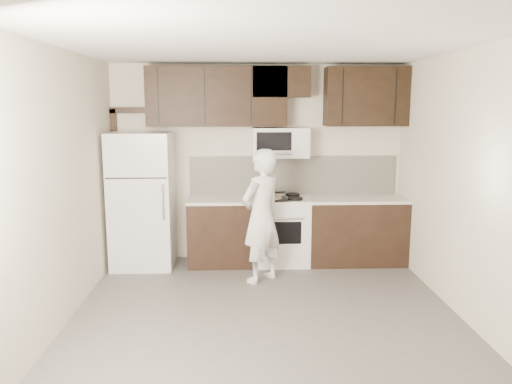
{
  "coord_description": "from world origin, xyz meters",
  "views": [
    {
      "loc": [
        -0.28,
        -4.68,
        2.15
      ],
      "look_at": [
        -0.07,
        0.9,
        1.17
      ],
      "focal_mm": 35.0,
      "sensor_mm": 36.0,
      "label": 1
    }
  ],
  "objects": [
    {
      "name": "refrigerator",
      "position": [
        -1.55,
        1.89,
        0.9
      ],
      "size": [
        0.8,
        0.76,
        1.8
      ],
      "color": "silver",
      "rests_on": "floor"
    },
    {
      "name": "ceiling",
      "position": [
        0.0,
        0.0,
        2.7
      ],
      "size": [
        4.5,
        4.5,
        0.0
      ],
      "primitive_type": "plane",
      "rotation": [
        3.14,
        0.0,
        0.0
      ],
      "color": "white",
      "rests_on": "back_wall"
    },
    {
      "name": "floor",
      "position": [
        0.0,
        0.0,
        0.0
      ],
      "size": [
        4.5,
        4.5,
        0.0
      ],
      "primitive_type": "plane",
      "color": "#55524F",
      "rests_on": "ground"
    },
    {
      "name": "microwave",
      "position": [
        0.3,
        2.06,
        1.65
      ],
      "size": [
        0.76,
        0.42,
        0.4
      ],
      "color": "silver",
      "rests_on": "upper_cabinets"
    },
    {
      "name": "counter_run",
      "position": [
        0.6,
        1.94,
        0.46
      ],
      "size": [
        2.95,
        0.64,
        0.91
      ],
      "color": "black",
      "rests_on": "floor"
    },
    {
      "name": "stove",
      "position": [
        0.3,
        1.94,
        0.46
      ],
      "size": [
        0.76,
        0.66,
        0.94
      ],
      "color": "silver",
      "rests_on": "floor"
    },
    {
      "name": "door_trim",
      "position": [
        -1.92,
        2.21,
        1.25
      ],
      "size": [
        0.5,
        0.08,
        2.12
      ],
      "color": "black",
      "rests_on": "floor"
    },
    {
      "name": "baking_tray",
      "position": [
        0.15,
        1.8,
        0.92
      ],
      "size": [
        0.45,
        0.34,
        0.02
      ],
      "primitive_type": "cube",
      "rotation": [
        0.0,
        0.0,
        0.02
      ],
      "color": "black",
      "rests_on": "counter_run"
    },
    {
      "name": "pizza",
      "position": [
        0.15,
        1.8,
        0.94
      ],
      "size": [
        0.31,
        0.31,
        0.02
      ],
      "primitive_type": "cylinder",
      "rotation": [
        0.0,
        0.0,
        0.02
      ],
      "color": "#C8B786",
      "rests_on": "baking_tray"
    },
    {
      "name": "saucepan",
      "position": [
        0.12,
        1.79,
        0.99
      ],
      "size": [
        0.33,
        0.19,
        0.18
      ],
      "color": "silver",
      "rests_on": "stove"
    },
    {
      "name": "upper_cabinets",
      "position": [
        0.21,
        2.08,
        2.28
      ],
      "size": [
        3.48,
        0.35,
        0.78
      ],
      "color": "black",
      "rests_on": "back_wall"
    },
    {
      "name": "back_wall",
      "position": [
        0.0,
        2.25,
        1.35
      ],
      "size": [
        4.0,
        0.0,
        4.0
      ],
      "primitive_type": "plane",
      "rotation": [
        1.57,
        0.0,
        0.0
      ],
      "color": "beige",
      "rests_on": "ground"
    },
    {
      "name": "backsplash",
      "position": [
        0.5,
        2.24,
        1.18
      ],
      "size": [
        2.9,
        0.02,
        0.54
      ],
      "primitive_type": "cube",
      "color": "beige",
      "rests_on": "counter_run"
    },
    {
      "name": "person",
      "position": [
        0.0,
        1.22,
        0.82
      ],
      "size": [
        0.7,
        0.7,
        1.64
      ],
      "primitive_type": "imported",
      "rotation": [
        0.0,
        0.0,
        3.91
      ],
      "color": "white",
      "rests_on": "floor"
    }
  ]
}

